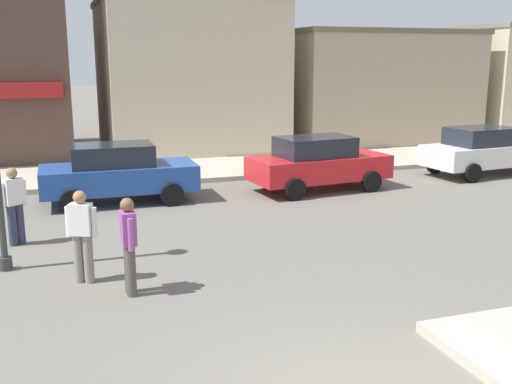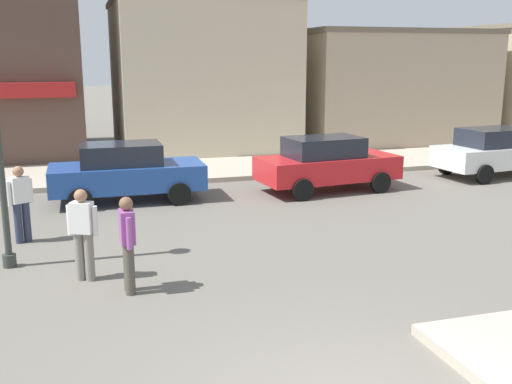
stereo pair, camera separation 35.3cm
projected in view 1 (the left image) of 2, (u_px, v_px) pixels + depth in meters
kerb_far at (155, 171)px, 19.79m from camera, size 80.00×4.00×0.15m
parked_car_nearest at (118, 172)px, 15.74m from camera, size 4.01×1.90×1.56m
parked_car_second at (318, 163)px, 17.19m from camera, size 4.16×2.20×1.56m
parked_car_third at (483, 150)px, 19.48m from camera, size 4.15×2.18×1.56m
pedestrian_crossing_near at (82, 234)px, 10.08m from camera, size 0.54×0.35×1.61m
pedestrian_crossing_far at (14, 204)px, 12.14m from camera, size 0.52×0.37×1.61m
pedestrian_kerb_side at (129, 243)px, 9.56m from camera, size 0.24×0.55×1.61m
building_storefront_left_near at (186, 76)px, 24.59m from camera, size 6.89×7.03×6.02m
building_storefront_left_mid at (374, 87)px, 26.54m from camera, size 8.26×5.19×4.90m
building_storefront_right_near at (507, 82)px, 29.00m from camera, size 5.42×5.95×5.20m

